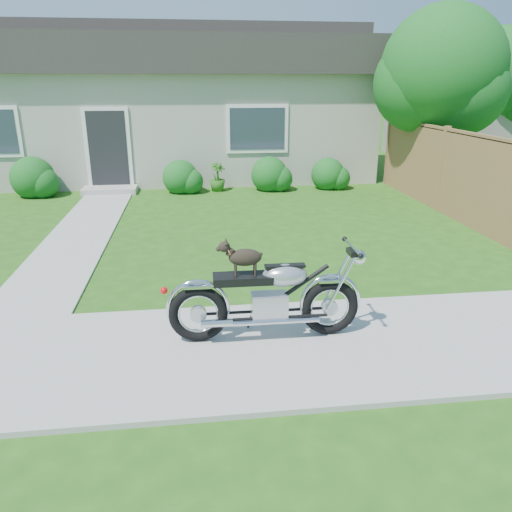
{
  "coord_description": "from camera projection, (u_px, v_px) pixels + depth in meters",
  "views": [
    {
      "loc": [
        0.71,
        -4.86,
        2.83
      ],
      "look_at": [
        1.46,
        1.0,
        0.75
      ],
      "focal_mm": 35.0,
      "sensor_mm": 36.0,
      "label": 1
    }
  ],
  "objects": [
    {
      "name": "ground",
      "position": [
        134.0,
        357.0,
        5.4
      ],
      "size": [
        80.0,
        80.0,
        0.0
      ],
      "primitive_type": "plane",
      "color": "#235114",
      "rests_on": "ground"
    },
    {
      "name": "sidewalk",
      "position": [
        134.0,
        355.0,
        5.4
      ],
      "size": [
        24.0,
        2.2,
        0.04
      ],
      "primitive_type": "cube",
      "color": "#9E9B93",
      "rests_on": "ground"
    },
    {
      "name": "walkway",
      "position": [
        83.0,
        231.0,
        9.9
      ],
      "size": [
        1.2,
        8.0,
        0.03
      ],
      "primitive_type": "cube",
      "color": "#9E9B93",
      "rests_on": "ground"
    },
    {
      "name": "house",
      "position": [
        167.0,
        103.0,
        15.91
      ],
      "size": [
        12.6,
        7.03,
        4.5
      ],
      "color": "#AFAC9E",
      "rests_on": "ground"
    },
    {
      "name": "fence",
      "position": [
        443.0,
        170.0,
        11.22
      ],
      "size": [
        0.12,
        6.62,
        1.9
      ],
      "color": "olive",
      "rests_on": "ground"
    },
    {
      "name": "tree_near",
      "position": [
        448.0,
        75.0,
        12.24
      ],
      "size": [
        3.02,
        3.02,
        4.63
      ],
      "color": "#3D2B1C",
      "rests_on": "ground"
    },
    {
      "name": "tree_far",
      "position": [
        506.0,
        80.0,
        15.74
      ],
      "size": [
        2.93,
        2.92,
        4.48
      ],
      "color": "#3D2B1C",
      "rests_on": "ground"
    },
    {
      "name": "shrub_row",
      "position": [
        139.0,
        178.0,
        13.13
      ],
      "size": [
        10.91,
        1.11,
        1.11
      ],
      "color": "#17571B",
      "rests_on": "ground"
    },
    {
      "name": "potted_plant_left",
      "position": [
        44.0,
        182.0,
        12.91
      ],
      "size": [
        0.78,
        0.83,
        0.73
      ],
      "primitive_type": "imported",
      "rotation": [
        0.0,
        0.0,
        1.95
      ],
      "color": "#264F15",
      "rests_on": "ground"
    },
    {
      "name": "potted_plant_right",
      "position": [
        217.0,
        177.0,
        13.44
      ],
      "size": [
        0.6,
        0.6,
        0.77
      ],
      "primitive_type": "imported",
      "rotation": [
        0.0,
        0.0,
        0.64
      ],
      "color": "#2A631B",
      "rests_on": "ground"
    },
    {
      "name": "motorcycle_with_dog",
      "position": [
        269.0,
        296.0,
        5.58
      ],
      "size": [
        2.22,
        0.6,
        1.17
      ],
      "rotation": [
        0.0,
        0.0,
        -0.01
      ],
      "color": "black",
      "rests_on": "sidewalk"
    }
  ]
}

